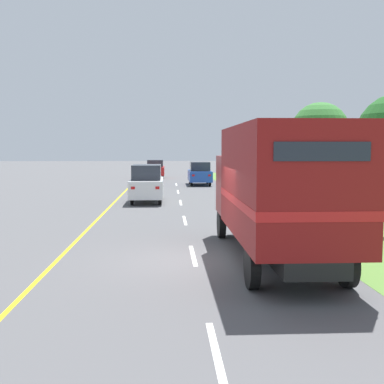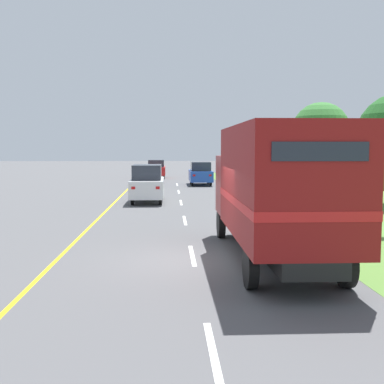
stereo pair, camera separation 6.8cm
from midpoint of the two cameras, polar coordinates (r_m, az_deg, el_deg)
name	(u,v)px [view 1 (the left image)]	position (r m, az deg, el deg)	size (l,w,h in m)	color
ground_plane	(194,260)	(13.10, 0.12, -8.11)	(200.00, 200.00, 0.00)	#515154
edge_line_yellow	(114,202)	(27.16, -9.28, -1.22)	(0.12, 63.65, 0.01)	yellow
centre_dash_nearest	(217,355)	(7.43, 2.67, -18.76)	(0.12, 2.60, 0.01)	white
centre_dash_near	(193,255)	(13.71, -0.02, -7.49)	(0.12, 2.60, 0.01)	white
centre_dash_mid_a	(185,220)	(20.19, -0.96, -3.37)	(0.12, 2.60, 0.01)	white
centre_dash_mid_b	(181,202)	(26.74, -1.44, -1.25)	(0.12, 2.60, 0.01)	white
centre_dash_far	(178,192)	(33.30, -1.73, 0.03)	(0.12, 2.60, 0.01)	white
centre_dash_farthest	(176,185)	(39.88, -1.92, 0.89)	(0.12, 2.60, 0.01)	white
horse_trailer_truck	(276,188)	(12.79, 9.81, 0.52)	(2.44, 7.99, 3.57)	black
lead_car_white	(147,183)	(27.07, -5.43, 1.02)	(1.80, 4.51, 2.10)	black
lead_car_blue_ahead	(200,173)	(39.40, 0.87, 2.23)	(1.80, 4.09, 1.89)	black
lead_car_red_ahead	(155,169)	(48.66, -4.40, 2.76)	(1.80, 4.33, 1.84)	black
highway_sign	(360,176)	(17.59, 19.14, 1.80)	(2.20, 0.09, 3.13)	#9E9EA3
roadside_tree_far	(320,131)	(34.77, 14.86, 6.96)	(3.98, 3.98, 6.18)	brown
delineator_post	(344,241)	(13.79, 17.43, -5.53)	(0.08, 0.08, 0.95)	white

